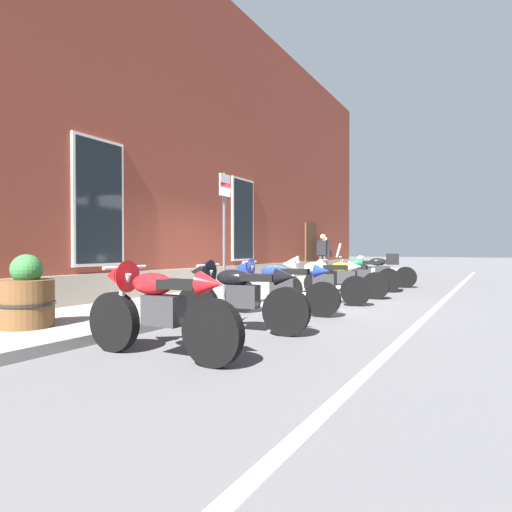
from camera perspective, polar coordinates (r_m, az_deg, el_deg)
The scene contains 15 objects.
ground_plane at distance 9.47m, azimuth 2.86°, elevation -6.23°, with size 140.00×140.00×0.00m, color #4C4C4F.
sidewalk at distance 10.11m, azimuth -3.70°, elevation -5.41°, with size 33.05×2.58×0.13m, color gray.
lane_stripe at distance 8.53m, azimuth 22.55°, elevation -7.04°, with size 33.05×0.12×0.01m, color silver.
brick_pub_facade at distance 13.05m, azimuth -18.88°, elevation 14.42°, with size 27.05×5.45×8.50m.
motorcycle_red_sport at distance 4.67m, azimuth -13.51°, elevation -6.46°, with size 0.62×2.04×1.04m.
motorcycle_black_sport at distance 5.99m, azimuth -2.79°, elevation -4.96°, with size 0.62×2.03×1.02m.
motorcycle_blue_sport at distance 7.63m, azimuth 2.65°, elevation -3.72°, with size 0.65×2.15×1.02m.
motorcycle_white_sport at distance 9.04m, azimuth 8.29°, elevation -2.97°, with size 0.78×2.00×1.04m.
motorcycle_yellow_naked at distance 10.51m, azimuth 11.84°, elevation -2.98°, with size 0.62×2.08×0.93m.
motorcycle_green_touring at distance 12.15m, azimuth 14.53°, elevation -2.05°, with size 0.86×2.09×1.35m.
motorcycle_black_naked at distance 13.77m, azimuth 16.44°, elevation -2.04°, with size 0.83×2.07×0.99m.
pedestrian_dark_jacket at distance 17.15m, azimuth 9.04°, elevation 0.48°, with size 0.27×0.66×1.68m.
pedestrian_tan_coat at distance 18.07m, azimuth 9.25°, elevation 0.34°, with size 0.66×0.24×1.60m.
parking_sign at distance 8.62m, azimuth -4.29°, elevation 5.05°, with size 0.36×0.07×2.59m.
barrel_planter at distance 6.40m, azimuth -28.54°, elevation -4.95°, with size 0.71×0.71×0.97m.
Camera 1 is at (-8.38, -4.26, 1.15)m, focal length 29.63 mm.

